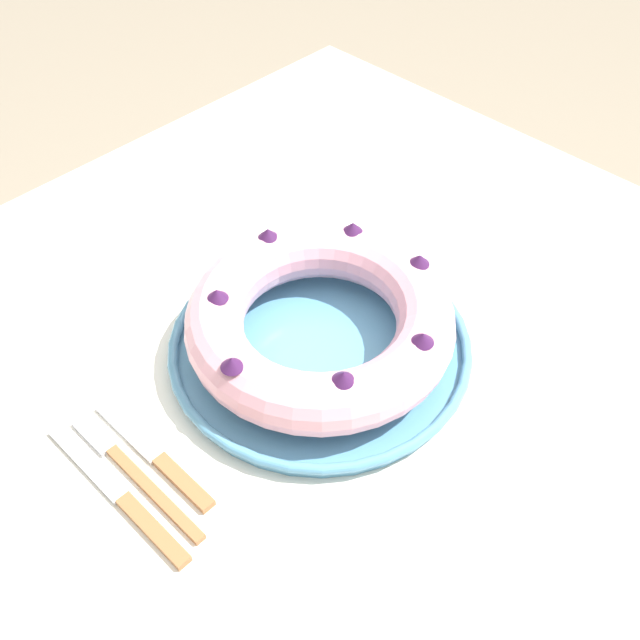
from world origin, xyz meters
The scene contains 7 objects.
ground_plane centered at (0.00, 0.00, 0.00)m, with size 8.00×8.00×0.00m, color gray.
dining_table centered at (0.00, 0.00, 0.67)m, with size 1.15×1.12×0.77m.
serving_dish centered at (0.01, 0.03, 0.78)m, with size 0.35×0.35×0.02m.
bundt_cake centered at (0.01, 0.03, 0.82)m, with size 0.31×0.31×0.08m.
fork centered at (-0.24, 0.07, 0.77)m, with size 0.02×0.21×0.01m.
serving_knife centered at (-0.27, 0.03, 0.77)m, with size 0.02×0.22×0.01m.
cake_knife centered at (-0.21, 0.05, 0.77)m, with size 0.02×0.18×0.01m.
Camera 1 is at (-0.40, -0.37, 1.43)m, focal length 42.00 mm.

